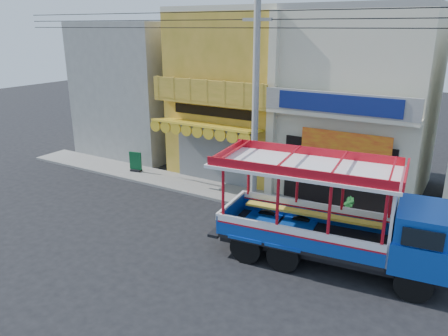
# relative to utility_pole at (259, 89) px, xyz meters

# --- Properties ---
(ground) EXTENTS (90.00, 90.00, 0.00)m
(ground) POSITION_rel_utility_pole_xyz_m (0.85, -3.30, -5.03)
(ground) COLOR black
(ground) RESTS_ON ground
(sidewalk) EXTENTS (30.00, 2.00, 0.12)m
(sidewalk) POSITION_rel_utility_pole_xyz_m (0.85, 0.70, -4.97)
(sidewalk) COLOR slate
(sidewalk) RESTS_ON ground
(shophouse_left) EXTENTS (6.00, 7.50, 8.24)m
(shophouse_left) POSITION_rel_utility_pole_xyz_m (-3.15, 4.66, -0.92)
(shophouse_left) COLOR #A28A24
(shophouse_left) RESTS_ON ground
(shophouse_right) EXTENTS (6.00, 6.75, 8.24)m
(shophouse_right) POSITION_rel_utility_pole_xyz_m (2.85, 4.66, -0.93)
(shophouse_right) COLOR beige
(shophouse_right) RESTS_ON ground
(party_pilaster) EXTENTS (0.35, 0.30, 8.00)m
(party_pilaster) POSITION_rel_utility_pole_xyz_m (-0.15, 1.55, -1.03)
(party_pilaster) COLOR beige
(party_pilaster) RESTS_ON ground
(filler_building_left) EXTENTS (6.00, 6.00, 7.60)m
(filler_building_left) POSITION_rel_utility_pole_xyz_m (-10.15, 4.70, -1.23)
(filler_building_left) COLOR gray
(filler_building_left) RESTS_ON ground
(utility_pole) EXTENTS (28.00, 0.26, 9.00)m
(utility_pole) POSITION_rel_utility_pole_xyz_m (0.00, 0.00, 0.00)
(utility_pole) COLOR gray
(utility_pole) RESTS_ON ground
(songthaew_truck) EXTENTS (7.75, 3.24, 3.52)m
(songthaew_truck) POSITION_rel_utility_pole_xyz_m (4.66, -2.87, -3.34)
(songthaew_truck) COLOR black
(songthaew_truck) RESTS_ON ground
(green_sign) EXTENTS (0.68, 0.42, 1.04)m
(green_sign) POSITION_rel_utility_pole_xyz_m (-7.48, 0.80, -4.48)
(green_sign) COLOR black
(green_sign) RESTS_ON sidewalk
(potted_plant_b) EXTENTS (0.64, 0.71, 1.06)m
(potted_plant_b) POSITION_rel_utility_pole_xyz_m (3.78, 0.19, -4.38)
(potted_plant_b) COLOR #164E1E
(potted_plant_b) RESTS_ON sidewalk
(potted_plant_c) EXTENTS (0.65, 0.65, 1.01)m
(potted_plant_c) POSITION_rel_utility_pole_xyz_m (5.96, 1.13, -4.41)
(potted_plant_c) COLOR #164E1E
(potted_plant_c) RESTS_ON sidewalk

